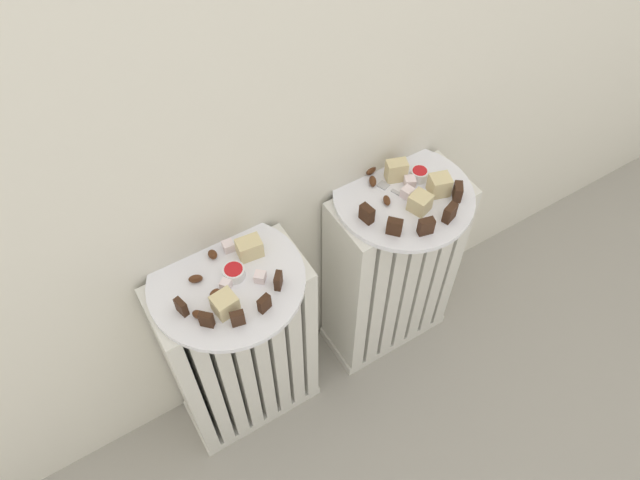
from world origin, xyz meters
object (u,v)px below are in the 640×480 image
object	(u,v)px
radiator_left	(242,351)
plate_right	(403,196)
radiator_right	(391,273)
jam_bowl_left	(234,272)
plate_left	(227,281)
jam_bowl_right	(419,174)
fork	(396,192)

from	to	relation	value
radiator_left	plate_right	xyz separation A→B (m)	(0.42, 0.00, 0.29)
radiator_right	jam_bowl_left	size ratio (longest dim) A/B	13.04
jam_bowl_left	plate_right	bearing A→B (deg)	0.24
plate_left	radiator_right	bearing A→B (deg)	0.00
radiator_left	jam_bowl_right	world-z (taller)	jam_bowl_right
radiator_left	plate_right	world-z (taller)	plate_right
radiator_right	jam_bowl_right	xyz separation A→B (m)	(0.06, 0.02, 0.31)
radiator_left	jam_bowl_left	distance (m)	0.31
radiator_right	plate_right	world-z (taller)	plate_right
plate_right	jam_bowl_right	world-z (taller)	jam_bowl_right
fork	jam_bowl_right	bearing A→B (deg)	7.95
radiator_left	fork	size ratio (longest dim) A/B	5.33
jam_bowl_left	jam_bowl_right	bearing A→B (deg)	2.73
radiator_right	jam_bowl_left	world-z (taller)	jam_bowl_left
radiator_left	jam_bowl_right	xyz separation A→B (m)	(0.48, 0.02, 0.31)
radiator_left	plate_left	xyz separation A→B (m)	(-0.00, 0.00, 0.29)
radiator_right	fork	bearing A→B (deg)	139.00
radiator_left	radiator_right	world-z (taller)	same
radiator_left	fork	world-z (taller)	fork
jam_bowl_right	fork	size ratio (longest dim) A/B	0.37
radiator_left	plate_left	world-z (taller)	plate_left
plate_left	fork	world-z (taller)	fork
plate_right	fork	bearing A→B (deg)	139.00
radiator_left	fork	xyz separation A→B (m)	(0.41, 0.01, 0.30)
plate_left	fork	bearing A→B (deg)	1.51
radiator_right	jam_bowl_right	bearing A→B (deg)	20.24
fork	plate_right	bearing A→B (deg)	-41.00
plate_right	fork	world-z (taller)	fork
plate_left	jam_bowl_right	distance (m)	0.48
fork	jam_bowl_left	bearing A→B (deg)	-178.17
jam_bowl_left	jam_bowl_right	distance (m)	0.46
jam_bowl_right	jam_bowl_left	bearing A→B (deg)	-177.27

